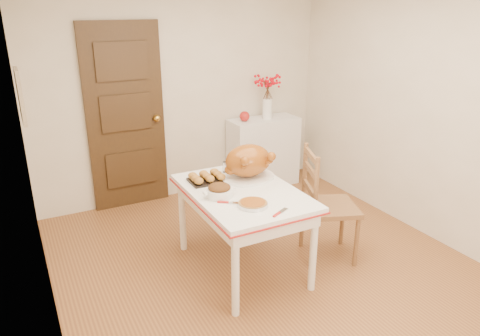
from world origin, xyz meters
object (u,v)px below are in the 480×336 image
kitchen_table (243,230)px  pumpkin_pie (253,203)px  chair_oak (330,204)px  sideboard (263,152)px  turkey_platter (248,162)px

kitchen_table → pumpkin_pie: 0.52m
chair_oak → kitchen_table: bearing=98.5°
kitchen_table → sideboard: bearing=54.6°
sideboard → pumpkin_pie: 2.33m
sideboard → pumpkin_pie: (-1.24, -1.94, 0.34)m
kitchen_table → pumpkin_pie: (-0.08, -0.32, 0.40)m
pumpkin_pie → chair_oak: bearing=8.7°
kitchen_table → turkey_platter: (0.16, 0.21, 0.53)m
sideboard → pumpkin_pie: bearing=-122.5°
sideboard → pumpkin_pie: sideboard is taller
turkey_platter → pumpkin_pie: 0.59m
pumpkin_pie → kitchen_table: bearing=75.9°
sideboard → kitchen_table: 2.00m
chair_oak → pumpkin_pie: 0.92m
turkey_platter → pumpkin_pie: turkey_platter is taller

